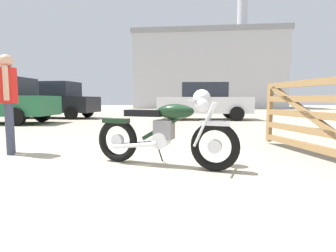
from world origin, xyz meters
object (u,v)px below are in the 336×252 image
object	(u,v)px
vintage_motorcycle	(167,131)
timber_gate	(324,114)
blue_hatchback_right	(55,100)
pale_sedan_back	(203,101)
bystander	(8,94)

from	to	relation	value
vintage_motorcycle	timber_gate	size ratio (longest dim) A/B	0.79
timber_gate	blue_hatchback_right	world-z (taller)	blue_hatchback_right
timber_gate	pale_sedan_back	size ratio (longest dim) A/B	0.59
timber_gate	bystander	xyz separation A→B (m)	(-5.05, 0.36, 0.32)
pale_sedan_back	timber_gate	bearing A→B (deg)	97.46
vintage_motorcycle	timber_gate	distance (m)	2.43
bystander	pale_sedan_back	world-z (taller)	pale_sedan_back
vintage_motorcycle	blue_hatchback_right	distance (m)	11.13
timber_gate	blue_hatchback_right	distance (m)	12.18
bystander	vintage_motorcycle	bearing A→B (deg)	-42.37
bystander	blue_hatchback_right	world-z (taller)	blue_hatchback_right
vintage_motorcycle	pale_sedan_back	bearing A→B (deg)	100.30
vintage_motorcycle	bystander	size ratio (longest dim) A/B	1.20
bystander	blue_hatchback_right	bearing A→B (deg)	83.48
blue_hatchback_right	pale_sedan_back	bearing A→B (deg)	2.27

